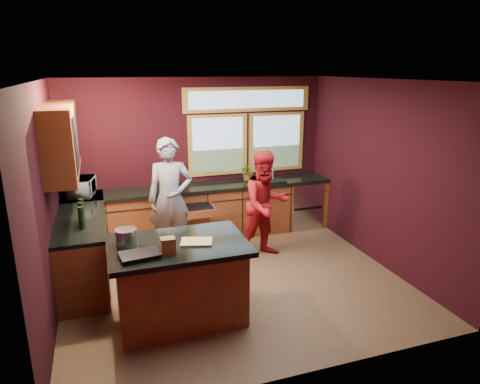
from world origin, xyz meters
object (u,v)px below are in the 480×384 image
island (180,280)px  cutting_board (196,242)px  person_grey (170,199)px  stock_pot (126,237)px  person_red (266,205)px

island → cutting_board: bearing=-14.0°
person_grey → stock_pot: bearing=-107.1°
person_grey → person_red: size_ratio=1.12×
island → stock_pot: stock_pot is taller
person_grey → stock_pot: (-0.76, -1.61, 0.10)m
person_grey → cutting_board: person_grey is taller
cutting_board → stock_pot: size_ratio=1.46×
person_red → stock_pot: 2.44m
island → stock_pot: size_ratio=6.46×
cutting_board → stock_pot: (-0.75, 0.20, 0.08)m
person_red → island: bearing=-149.0°
island → person_grey: (0.21, 1.76, 0.45)m
island → stock_pot: (-0.55, 0.15, 0.56)m
island → person_grey: person_grey is taller
island → person_red: bearing=39.3°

